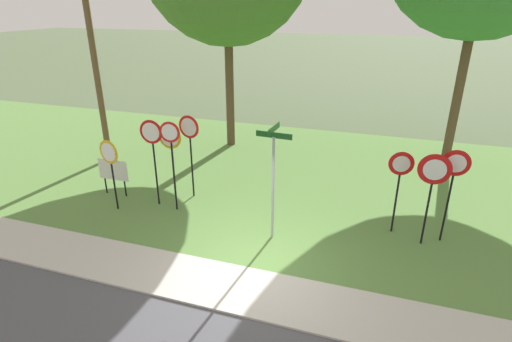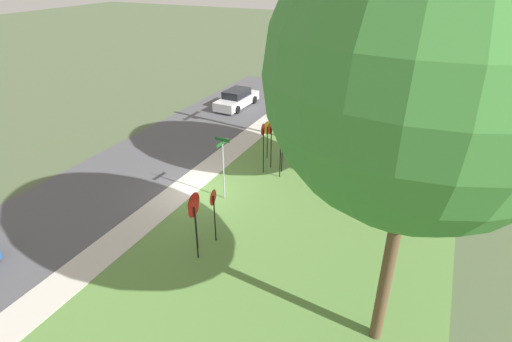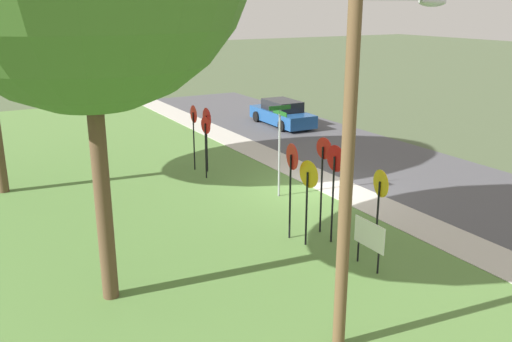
{
  "view_description": "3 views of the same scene",
  "coord_description": "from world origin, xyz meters",
  "px_view_note": "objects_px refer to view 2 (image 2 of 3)",
  "views": [
    {
      "loc": [
        2.57,
        -7.64,
        6.05
      ],
      "look_at": [
        -0.55,
        1.82,
        1.84
      ],
      "focal_mm": 28.06,
      "sensor_mm": 36.0,
      "label": 1
    },
    {
      "loc": [
        14.93,
        10.33,
        10.51
      ],
      "look_at": [
        -1.38,
        2.61,
        1.12
      ],
      "focal_mm": 28.52,
      "sensor_mm": 36.0,
      "label": 2
    },
    {
      "loc": [
        -15.39,
        11.16,
        6.48
      ],
      "look_at": [
        -0.41,
        2.7,
        1.24
      ],
      "focal_mm": 38.52,
      "sensor_mm": 36.0,
      "label": 3
    }
  ],
  "objects_px": {
    "stop_sign_far_left": "(280,142)",
    "yield_sign_near_right": "(194,216)",
    "utility_pole": "(345,71)",
    "notice_board": "(285,143)",
    "stop_sign_far_center": "(267,132)",
    "yield_sign_near_left": "(194,208)",
    "oak_tree_right": "(426,73)",
    "parked_hatchback_near": "(237,99)",
    "stop_sign_far_right": "(271,134)",
    "stop_sign_near_left": "(263,139)",
    "street_name_post": "(223,164)",
    "yield_sign_far_left": "(213,204)",
    "oak_tree_left": "(409,35)",
    "stop_sign_near_right": "(282,142)"
  },
  "relations": [
    {
      "from": "stop_sign_far_left",
      "to": "notice_board",
      "type": "height_order",
      "value": "stop_sign_far_left"
    },
    {
      "from": "stop_sign_near_right",
      "to": "yield_sign_near_right",
      "type": "distance_m",
      "value": 8.25
    },
    {
      "from": "stop_sign_near_left",
      "to": "yield_sign_far_left",
      "type": "bearing_deg",
      "value": 0.76
    },
    {
      "from": "stop_sign_far_right",
      "to": "notice_board",
      "type": "bearing_deg",
      "value": 172.1
    },
    {
      "from": "oak_tree_left",
      "to": "oak_tree_right",
      "type": "distance_m",
      "value": 9.33
    },
    {
      "from": "oak_tree_right",
      "to": "parked_hatchback_near",
      "type": "xyz_separation_m",
      "value": [
        -18.07,
        -14.39,
        -7.66
      ]
    },
    {
      "from": "stop_sign_far_left",
      "to": "utility_pole",
      "type": "height_order",
      "value": "utility_pole"
    },
    {
      "from": "stop_sign_near_right",
      "to": "oak_tree_left",
      "type": "bearing_deg",
      "value": 86.68
    },
    {
      "from": "yield_sign_near_left",
      "to": "parked_hatchback_near",
      "type": "xyz_separation_m",
      "value": [
        -16.75,
        -6.96,
        -1.33
      ]
    },
    {
      "from": "yield_sign_far_left",
      "to": "utility_pole",
      "type": "height_order",
      "value": "utility_pole"
    },
    {
      "from": "utility_pole",
      "to": "parked_hatchback_near",
      "type": "bearing_deg",
      "value": -116.57
    },
    {
      "from": "stop_sign_near_right",
      "to": "oak_tree_left",
      "type": "height_order",
      "value": "oak_tree_left"
    },
    {
      "from": "stop_sign_far_center",
      "to": "oak_tree_right",
      "type": "xyz_separation_m",
      "value": [
        10.31,
        8.32,
        6.61
      ]
    },
    {
      "from": "stop_sign_far_right",
      "to": "utility_pole",
      "type": "distance_m",
      "value": 5.67
    },
    {
      "from": "yield_sign_near_right",
      "to": "street_name_post",
      "type": "height_order",
      "value": "street_name_post"
    },
    {
      "from": "stop_sign_near_left",
      "to": "street_name_post",
      "type": "height_order",
      "value": "street_name_post"
    },
    {
      "from": "stop_sign_near_right",
      "to": "yield_sign_far_left",
      "type": "xyz_separation_m",
      "value": [
        6.97,
        -0.14,
        0.01
      ]
    },
    {
      "from": "stop_sign_far_left",
      "to": "stop_sign_far_right",
      "type": "xyz_separation_m",
      "value": [
        -0.8,
        -0.88,
        0.02
      ]
    },
    {
      "from": "stop_sign_near_left",
      "to": "notice_board",
      "type": "xyz_separation_m",
      "value": [
        -2.45,
        0.31,
        -1.19
      ]
    },
    {
      "from": "notice_board",
      "to": "yield_sign_far_left",
      "type": "bearing_deg",
      "value": 2.84
    },
    {
      "from": "yield_sign_near_left",
      "to": "notice_board",
      "type": "height_order",
      "value": "yield_sign_near_left"
    },
    {
      "from": "stop_sign_near_right",
      "to": "yield_sign_far_left",
      "type": "height_order",
      "value": "stop_sign_near_right"
    },
    {
      "from": "stop_sign_near_right",
      "to": "oak_tree_right",
      "type": "distance_m",
      "value": 13.1
    },
    {
      "from": "parked_hatchback_near",
      "to": "stop_sign_far_right",
      "type": "bearing_deg",
      "value": 39.44
    },
    {
      "from": "yield_sign_near_left",
      "to": "oak_tree_right",
      "type": "height_order",
      "value": "oak_tree_right"
    },
    {
      "from": "street_name_post",
      "to": "parked_hatchback_near",
      "type": "distance_m",
      "value": 14.25
    },
    {
      "from": "stop_sign_far_right",
      "to": "yield_sign_near_right",
      "type": "xyz_separation_m",
      "value": [
        8.44,
        0.53,
        -0.09
      ]
    },
    {
      "from": "stop_sign_far_left",
      "to": "yield_sign_near_right",
      "type": "relative_size",
      "value": 1.06
    },
    {
      "from": "street_name_post",
      "to": "notice_board",
      "type": "xyz_separation_m",
      "value": [
        -5.75,
        0.89,
        -1.06
      ]
    },
    {
      "from": "yield_sign_near_left",
      "to": "stop_sign_near_left",
      "type": "bearing_deg",
      "value": -176.86
    },
    {
      "from": "street_name_post",
      "to": "parked_hatchback_near",
      "type": "relative_size",
      "value": 0.69
    },
    {
      "from": "yield_sign_near_right",
      "to": "notice_board",
      "type": "xyz_separation_m",
      "value": [
        -10.17,
        -0.36,
        -1.13
      ]
    },
    {
      "from": "stop_sign_near_left",
      "to": "yield_sign_near_left",
      "type": "bearing_deg",
      "value": -3.12
    },
    {
      "from": "stop_sign_near_right",
      "to": "yield_sign_near_left",
      "type": "bearing_deg",
      "value": -8.94
    },
    {
      "from": "stop_sign_far_right",
      "to": "yield_sign_near_left",
      "type": "xyz_separation_m",
      "value": [
        7.93,
        0.19,
        -0.11
      ]
    },
    {
      "from": "yield_sign_near_right",
      "to": "stop_sign_near_right",
      "type": "bearing_deg",
      "value": 179.55
    },
    {
      "from": "yield_sign_far_left",
      "to": "notice_board",
      "type": "distance_m",
      "value": 8.95
    },
    {
      "from": "oak_tree_left",
      "to": "oak_tree_right",
      "type": "relative_size",
      "value": 0.93
    },
    {
      "from": "stop_sign_far_right",
      "to": "utility_pole",
      "type": "xyz_separation_m",
      "value": [
        -4.05,
        2.76,
        2.84
      ]
    },
    {
      "from": "utility_pole",
      "to": "notice_board",
      "type": "relative_size",
      "value": 7.27
    },
    {
      "from": "yield_sign_far_left",
      "to": "oak_tree_left",
      "type": "relative_size",
      "value": 0.22
    },
    {
      "from": "stop_sign_near_left",
      "to": "stop_sign_near_right",
      "type": "height_order",
      "value": "stop_sign_near_left"
    },
    {
      "from": "street_name_post",
      "to": "yield_sign_near_left",
      "type": "bearing_deg",
      "value": 17.04
    },
    {
      "from": "yield_sign_near_left",
      "to": "notice_board",
      "type": "distance_m",
      "value": 9.73
    },
    {
      "from": "stop_sign_far_left",
      "to": "stop_sign_near_left",
      "type": "bearing_deg",
      "value": -86.48
    },
    {
      "from": "yield_sign_near_right",
      "to": "notice_board",
      "type": "distance_m",
      "value": 10.24
    },
    {
      "from": "stop_sign_far_right",
      "to": "yield_sign_near_left",
      "type": "height_order",
      "value": "stop_sign_far_right"
    },
    {
      "from": "stop_sign_near_right",
      "to": "parked_hatchback_near",
      "type": "xyz_separation_m",
      "value": [
        -9.01,
        -7.51,
        -1.17
      ]
    },
    {
      "from": "parked_hatchback_near",
      "to": "utility_pole",
      "type": "bearing_deg",
      "value": 65.35
    },
    {
      "from": "stop_sign_far_center",
      "to": "utility_pole",
      "type": "relative_size",
      "value": 0.25
    }
  ]
}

